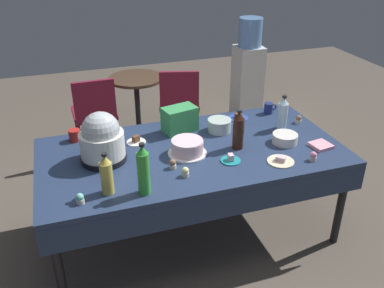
{
  "coord_description": "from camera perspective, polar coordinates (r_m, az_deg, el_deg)",
  "views": [
    {
      "loc": [
        -0.84,
        -2.52,
        2.22
      ],
      "look_at": [
        0.0,
        0.0,
        0.8
      ],
      "focal_mm": 38.88,
      "sensor_mm": 36.0,
      "label": 1
    }
  ],
  "objects": [
    {
      "name": "maroon_chair_left",
      "position": [
        4.47,
        -13.24,
        4.6
      ],
      "size": [
        0.45,
        0.45,
        0.85
      ],
      "color": "maroon",
      "rests_on": "ground"
    },
    {
      "name": "soda_carton",
      "position": [
        3.28,
        -1.7,
        3.4
      ],
      "size": [
        0.29,
        0.21,
        0.2
      ],
      "primitive_type": "cube",
      "rotation": [
        0.0,
        0.0,
        0.23
      ],
      "color": "#338C4C",
      "rests_on": "potluck_table"
    },
    {
      "name": "dessert_plate_cream",
      "position": [
        2.95,
        12.07,
        -2.24
      ],
      "size": [
        0.19,
        0.19,
        0.04
      ],
      "color": "beige",
      "rests_on": "potluck_table"
    },
    {
      "name": "soda_bottle_ginger_ale",
      "position": [
        2.56,
        -11.66,
        -4.16
      ],
      "size": [
        0.08,
        0.08,
        0.28
      ],
      "color": "gold",
      "rests_on": "potluck_table"
    },
    {
      "name": "soda_bottle_cola",
      "position": [
        3.02,
        6.39,
        1.83
      ],
      "size": [
        0.08,
        0.08,
        0.3
      ],
      "color": "#33190F",
      "rests_on": "potluck_table"
    },
    {
      "name": "dessert_plate_teal",
      "position": [
        2.91,
        5.32,
        -2.12
      ],
      "size": [
        0.14,
        0.14,
        0.05
      ],
      "color": "teal",
      "rests_on": "potluck_table"
    },
    {
      "name": "ground",
      "position": [
        3.46,
        0.0,
        -11.76
      ],
      "size": [
        9.0,
        9.0,
        0.0
      ],
      "primitive_type": "plane",
      "color": "brown"
    },
    {
      "name": "soda_bottle_lime_soda",
      "position": [
        2.5,
        -6.69,
        -3.62
      ],
      "size": [
        0.08,
        0.08,
        0.35
      ],
      "color": "green",
      "rests_on": "potluck_table"
    },
    {
      "name": "ceramic_snack_bowl",
      "position": [
        3.2,
        12.62,
        0.75
      ],
      "size": [
        0.19,
        0.19,
        0.07
      ],
      "primitive_type": "cylinder",
      "color": "silver",
      "rests_on": "potluck_table"
    },
    {
      "name": "dessert_plate_white",
      "position": [
        3.16,
        -7.67,
        0.42
      ],
      "size": [
        0.15,
        0.15,
        0.06
      ],
      "color": "white",
      "rests_on": "potluck_table"
    },
    {
      "name": "coffee_mug_red",
      "position": [
        3.27,
        -15.75,
        1.18
      ],
      "size": [
        0.13,
        0.09,
        0.09
      ],
      "color": "#B2231E",
      "rests_on": "potluck_table"
    },
    {
      "name": "maroon_chair_right",
      "position": [
        4.63,
        -1.75,
        6.17
      ],
      "size": [
        0.54,
        0.54,
        0.85
      ],
      "color": "maroon",
      "rests_on": "ground"
    },
    {
      "name": "cupcake_cocoa",
      "position": [
        2.71,
        -0.93,
        -3.87
      ],
      "size": [
        0.05,
        0.05,
        0.07
      ],
      "color": "beige",
      "rests_on": "potluck_table"
    },
    {
      "name": "cupcake_rose",
      "position": [
        2.81,
        -2.68,
        -2.76
      ],
      "size": [
        0.05,
        0.05,
        0.07
      ],
      "color": "beige",
      "rests_on": "potluck_table"
    },
    {
      "name": "cupcake_lemon",
      "position": [
        3.55,
        14.41,
        3.3
      ],
      "size": [
        0.05,
        0.05,
        0.07
      ],
      "color": "beige",
      "rests_on": "potluck_table"
    },
    {
      "name": "frosted_layer_cake",
      "position": [
        2.96,
        -0.66,
        -0.47
      ],
      "size": [
        0.28,
        0.28,
        0.11
      ],
      "color": "silver",
      "rests_on": "potluck_table"
    },
    {
      "name": "water_cooler",
      "position": [
        5.27,
        7.67,
        9.85
      ],
      "size": [
        0.32,
        0.32,
        1.24
      ],
      "color": "silver",
      "rests_on": "ground"
    },
    {
      "name": "dessert_plate_cobalt",
      "position": [
        3.55,
        6.36,
        3.65
      ],
      "size": [
        0.17,
        0.17,
        0.05
      ],
      "color": "#2D4CB2",
      "rests_on": "potluck_table"
    },
    {
      "name": "cupcake_berry",
      "position": [
        2.56,
        -15.11,
        -7.26
      ],
      "size": [
        0.05,
        0.05,
        0.07
      ],
      "color": "beige",
      "rests_on": "potluck_table"
    },
    {
      "name": "round_cafe_table",
      "position": [
        4.73,
        -7.56,
        6.54
      ],
      "size": [
        0.6,
        0.6,
        0.72
      ],
      "color": "#473323",
      "rests_on": "ground"
    },
    {
      "name": "potluck_table",
      "position": [
        3.07,
        0.0,
        -1.84
      ],
      "size": [
        2.2,
        1.1,
        0.75
      ],
      "color": "navy",
      "rests_on": "ground"
    },
    {
      "name": "cupcake_vanilla",
      "position": [
        3.01,
        16.29,
        -1.64
      ],
      "size": [
        0.05,
        0.05,
        0.07
      ],
      "color": "beige",
      "rests_on": "potluck_table"
    },
    {
      "name": "soda_bottle_water",
      "position": [
        3.38,
        12.33,
        4.1
      ],
      "size": [
        0.08,
        0.08,
        0.28
      ],
      "color": "silver",
      "rests_on": "potluck_table"
    },
    {
      "name": "paper_napkin_stack",
      "position": [
        3.22,
        17.26,
        -0.18
      ],
      "size": [
        0.16,
        0.16,
        0.02
      ],
      "primitive_type": "cube",
      "rotation": [
        0.0,
        0.0,
        0.15
      ],
      "color": "pink",
      "rests_on": "potluck_table"
    },
    {
      "name": "glass_salad_bowl",
      "position": [
        3.3,
        3.78,
        2.58
      ],
      "size": [
        0.19,
        0.19,
        0.1
      ],
      "primitive_type": "cylinder",
      "color": "#B2C6BC",
      "rests_on": "potluck_table"
    },
    {
      "name": "slow_cooker",
      "position": [
        2.9,
        -12.28,
        0.63
      ],
      "size": [
        0.32,
        0.32,
        0.36
      ],
      "color": "black",
      "rests_on": "potluck_table"
    },
    {
      "name": "coffee_mug_navy",
      "position": [
        3.67,
        10.49,
        4.85
      ],
      "size": [
        0.12,
        0.07,
        0.09
      ],
      "color": "navy",
      "rests_on": "potluck_table"
    }
  ]
}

